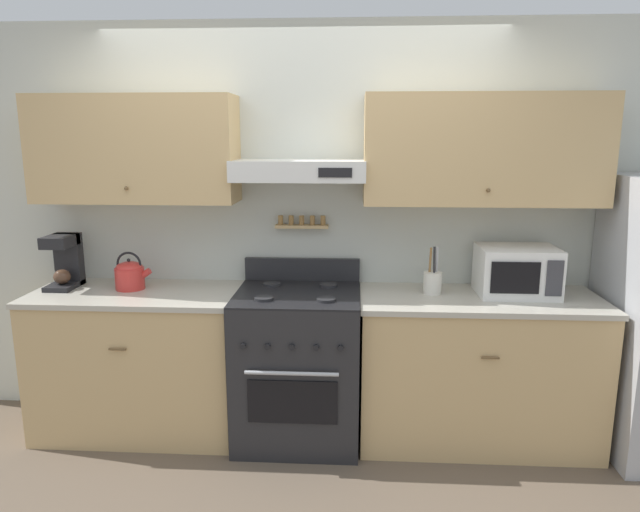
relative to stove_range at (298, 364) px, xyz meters
The scene contains 9 objects.
ground_plane 0.56m from the stove_range, 90.00° to the right, with size 16.00×16.00×0.00m, color brown.
wall_back 1.03m from the stove_range, 83.23° to the left, with size 5.20×0.46×2.55m.
counter_left 1.01m from the stove_range, behind, with size 1.27×0.65×0.91m.
counter_right 1.09m from the stove_range, ahead, with size 1.43×0.65×0.91m.
stove_range is the anchor object (origin of this frame).
tea_kettle 1.19m from the stove_range, behind, with size 0.23×0.18×0.24m.
coffee_maker 1.62m from the stove_range, behind, with size 0.16×0.25×0.34m.
microwave 1.44m from the stove_range, ahead, with size 0.46×0.35×0.29m.
utensil_crock 0.97m from the stove_range, ahead, with size 0.11×0.11×0.29m.
Camera 1 is at (0.34, -2.99, 1.86)m, focal length 32.00 mm.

